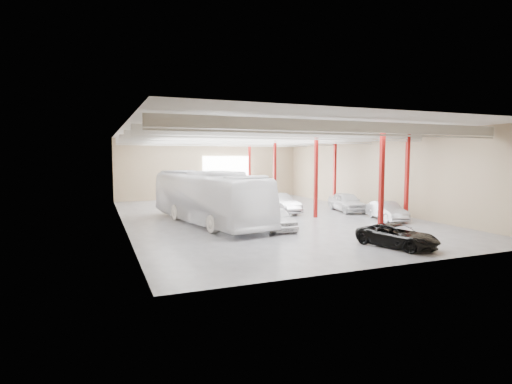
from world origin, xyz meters
TOP-DOWN VIEW (x-y plane):
  - depot_shell at (0.13, 0.48)m, footprint 22.12×32.12m
  - coach_bus at (-5.10, -1.43)m, footprint 5.79×14.41m
  - black_sedan at (2.50, -13.00)m, footprint 3.32×4.88m
  - car_row_a at (-1.43, -5.64)m, footprint 2.21×4.72m
  - car_row_b at (2.13, 1.50)m, footprint 2.29×5.36m
  - car_row_c at (1.45, 9.00)m, footprint 3.40×5.33m
  - car_right_near at (8.30, -5.26)m, footprint 2.39×4.61m
  - car_right_far at (8.30, 0.12)m, footprint 2.87×5.31m

SIDE VIEW (x-z plane):
  - black_sedan at x=2.50m, z-range 0.00..1.24m
  - car_row_c at x=1.45m, z-range 0.00..1.44m
  - car_right_near at x=8.30m, z-range 0.00..1.45m
  - car_row_a at x=-1.43m, z-range 0.00..1.56m
  - car_right_far at x=8.30m, z-range 0.00..1.71m
  - car_row_b at x=2.13m, z-range 0.00..1.72m
  - coach_bus at x=-5.10m, z-range 0.00..3.91m
  - depot_shell at x=0.13m, z-range 1.44..8.51m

